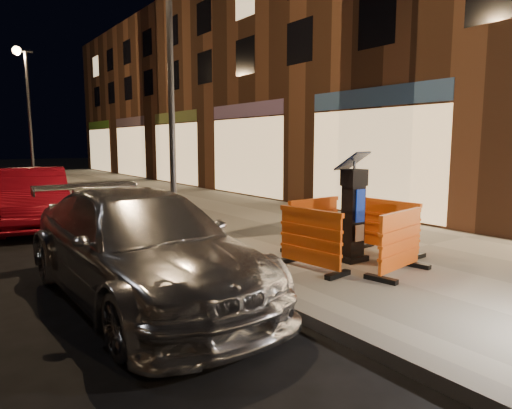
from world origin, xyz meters
TOP-DOWN VIEW (x-y plane):
  - ground_plane at (0.00, 0.00)m, footprint 120.00×120.00m
  - sidewalk at (3.00, 0.00)m, footprint 6.00×60.00m
  - kerb at (0.00, 0.00)m, footprint 0.30×60.00m
  - parking_kiosk at (2.09, 0.03)m, footprint 0.59×0.59m
  - barrier_front at (2.09, -0.92)m, footprint 1.30×0.72m
  - barrier_back at (2.09, 0.98)m, footprint 1.25×0.56m
  - barrier_kerbside at (1.14, 0.03)m, footprint 0.66×1.29m
  - barrier_bldgside at (3.04, 0.03)m, footprint 0.58×1.26m
  - car_silver at (-1.32, 0.70)m, footprint 2.18×5.10m
  - car_red at (-1.55, 7.39)m, footprint 2.25×4.68m
  - street_lamp_mid at (0.25, 3.00)m, footprint 0.12×0.12m
  - street_lamp_far at (0.25, 18.00)m, footprint 0.12×0.12m

SIDE VIEW (x-z plane):
  - ground_plane at x=0.00m, z-range 0.00..0.00m
  - car_silver at x=-1.32m, z-range -0.73..0.73m
  - car_red at x=-1.55m, z-range -0.74..0.74m
  - sidewalk at x=3.00m, z-range 0.00..0.15m
  - kerb at x=0.00m, z-range 0.00..0.15m
  - barrier_front at x=2.09m, z-range 0.15..1.11m
  - barrier_back at x=2.09m, z-range 0.15..1.11m
  - barrier_kerbside at x=1.14m, z-range 0.15..1.11m
  - barrier_bldgside at x=3.04m, z-range 0.15..1.11m
  - parking_kiosk at x=2.09m, z-range 0.15..1.87m
  - street_lamp_mid at x=0.25m, z-range 0.15..6.15m
  - street_lamp_far at x=0.25m, z-range 0.15..6.15m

